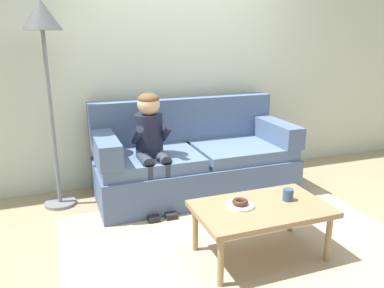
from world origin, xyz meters
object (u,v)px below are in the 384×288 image
(donut, at_px, (240,202))
(toy_controller, at_px, (285,208))
(coffee_table, at_px, (261,212))
(floor_lamp, at_px, (43,37))
(mug, at_px, (288,195))
(person_child, at_px, (151,140))
(couch, at_px, (193,161))

(donut, distance_m, toy_controller, 1.02)
(coffee_table, relative_size, floor_lamp, 0.51)
(donut, xyz_separation_m, mug, (0.38, -0.03, 0.01))
(person_child, distance_m, donut, 1.16)
(donut, relative_size, toy_controller, 0.53)
(person_child, height_order, donut, person_child)
(mug, bearing_deg, floor_lamp, 137.95)
(person_child, xyz_separation_m, floor_lamp, (-0.85, 0.36, 0.92))
(coffee_table, bearing_deg, donut, 158.13)
(donut, bearing_deg, person_child, 109.74)
(person_child, bearing_deg, couch, 22.82)
(coffee_table, height_order, person_child, person_child)
(couch, distance_m, mug, 1.34)
(floor_lamp, bearing_deg, mug, -42.05)
(couch, height_order, mug, couch)
(person_child, bearing_deg, coffee_table, -64.86)
(couch, height_order, toy_controller, couch)
(couch, xyz_separation_m, coffee_table, (0.03, -1.34, 0.02))
(donut, distance_m, floor_lamp, 2.21)
(person_child, bearing_deg, donut, -70.26)
(coffee_table, height_order, toy_controller, coffee_table)
(toy_controller, bearing_deg, person_child, 121.13)
(donut, relative_size, mug, 1.33)
(person_child, xyz_separation_m, donut, (0.38, -1.07, -0.23))
(couch, height_order, donut, couch)
(mug, bearing_deg, donut, 175.24)
(donut, bearing_deg, toy_controller, 34.99)
(toy_controller, bearing_deg, couch, 97.28)
(donut, relative_size, floor_lamp, 0.06)
(coffee_table, xyz_separation_m, floor_lamp, (-1.38, 1.48, 1.23))
(coffee_table, relative_size, mug, 10.83)
(mug, bearing_deg, toy_controller, 56.16)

